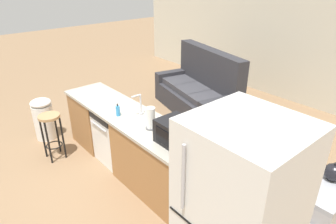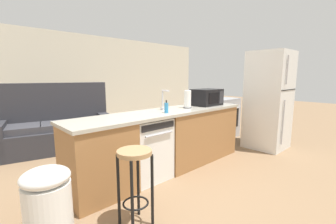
{
  "view_description": "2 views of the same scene",
  "coord_description": "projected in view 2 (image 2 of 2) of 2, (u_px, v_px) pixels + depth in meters",
  "views": [
    {
      "loc": [
        3.25,
        -1.98,
        2.71
      ],
      "look_at": [
        0.37,
        0.47,
        0.89
      ],
      "focal_mm": 32.0,
      "sensor_mm": 36.0,
      "label": 1
    },
    {
      "loc": [
        -2.04,
        -2.39,
        1.4
      ],
      "look_at": [
        0.29,
        0.1,
        0.86
      ],
      "focal_mm": 24.0,
      "sensor_mm": 36.0,
      "label": 2
    }
  ],
  "objects": [
    {
      "name": "ground_plane",
      "position": [
        159.0,
        172.0,
        3.32
      ],
      "size": [
        24.0,
        24.0,
        0.0
      ],
      "primitive_type": "plane",
      "color": "#896B4C"
    },
    {
      "name": "wall_back",
      "position": [
        70.0,
        80.0,
        6.35
      ],
      "size": [
        10.0,
        0.06,
        2.6
      ],
      "color": "beige",
      "rests_on": "ground_plane"
    },
    {
      "name": "kitchen_counter",
      "position": [
        170.0,
        141.0,
        3.42
      ],
      "size": [
        2.94,
        0.66,
        0.9
      ],
      "color": "#9E6B3D",
      "rests_on": "ground_plane"
    },
    {
      "name": "dishwasher",
      "position": [
        145.0,
        148.0,
        3.09
      ],
      "size": [
        0.58,
        0.61,
        0.84
      ],
      "color": "white",
      "rests_on": "ground_plane"
    },
    {
      "name": "stove_range",
      "position": [
        220.0,
        117.0,
        5.23
      ],
      "size": [
        0.76,
        0.68,
        0.9
      ],
      "color": "#B7B7BC",
      "rests_on": "ground_plane"
    },
    {
      "name": "refrigerator",
      "position": [
        268.0,
        101.0,
        4.36
      ],
      "size": [
        0.72,
        0.73,
        1.87
      ],
      "color": "silver",
      "rests_on": "ground_plane"
    },
    {
      "name": "microwave",
      "position": [
        207.0,
        97.0,
        3.91
      ],
      "size": [
        0.5,
        0.37,
        0.28
      ],
      "color": "black",
      "rests_on": "kitchen_counter"
    },
    {
      "name": "sink_faucet",
      "position": [
        163.0,
        101.0,
        3.37
      ],
      "size": [
        0.07,
        0.18,
        0.3
      ],
      "color": "silver",
      "rests_on": "kitchen_counter"
    },
    {
      "name": "paper_towel_roll",
      "position": [
        188.0,
        99.0,
        3.56
      ],
      "size": [
        0.14,
        0.14,
        0.28
      ],
      "color": "#4C4C51",
      "rests_on": "kitchen_counter"
    },
    {
      "name": "soap_bottle",
      "position": [
        166.0,
        108.0,
        3.09
      ],
      "size": [
        0.06,
        0.06,
        0.18
      ],
      "color": "#338CCC",
      "rests_on": "kitchen_counter"
    },
    {
      "name": "kettle",
      "position": [
        220.0,
        94.0,
        5.35
      ],
      "size": [
        0.21,
        0.17,
        0.19
      ],
      "color": "black",
      "rests_on": "stove_range"
    },
    {
      "name": "bar_stool",
      "position": [
        135.0,
        172.0,
        2.06
      ],
      "size": [
        0.32,
        0.32,
        0.74
      ],
      "color": "tan",
      "rests_on": "ground_plane"
    },
    {
      "name": "trash_bin",
      "position": [
        49.0,
        213.0,
        1.69
      ],
      "size": [
        0.35,
        0.35,
        0.74
      ],
      "color": "white",
      "rests_on": "ground_plane"
    },
    {
      "name": "couch",
      "position": [
        57.0,
        128.0,
        4.4
      ],
      "size": [
        2.16,
        1.34,
        1.27
      ],
      "color": "#2D2D33",
      "rests_on": "ground_plane"
    }
  ]
}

